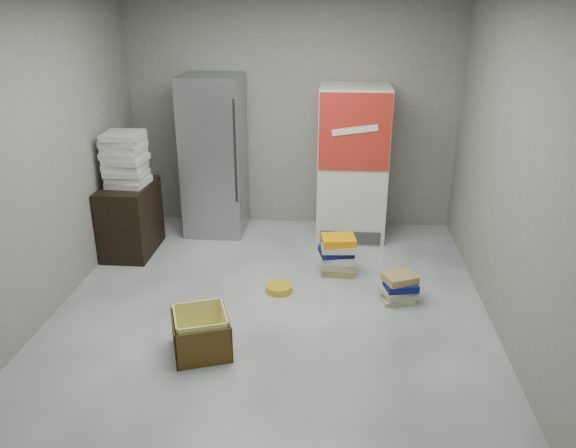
% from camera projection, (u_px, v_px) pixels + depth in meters
% --- Properties ---
extents(ground, '(5.00, 5.00, 0.00)m').
position_uv_depth(ground, '(268.00, 323.00, 5.04)').
color(ground, silver).
rests_on(ground, ground).
extents(room_shell, '(4.04, 5.04, 2.82)m').
position_uv_depth(room_shell, '(265.00, 124.00, 4.36)').
color(room_shell, gray).
rests_on(room_shell, ground).
extents(steel_fridge, '(0.70, 0.72, 1.90)m').
position_uv_depth(steel_fridge, '(214.00, 156.00, 6.72)').
color(steel_fridge, '#A1A3A9').
rests_on(steel_fridge, ground).
extents(coke_cooler, '(0.80, 0.73, 1.80)m').
position_uv_depth(coke_cooler, '(352.00, 163.00, 6.60)').
color(coke_cooler, silver).
rests_on(coke_cooler, ground).
extents(wood_shelf, '(0.50, 0.80, 0.80)m').
position_uv_depth(wood_shelf, '(131.00, 218.00, 6.32)').
color(wood_shelf, black).
rests_on(wood_shelf, ground).
extents(supply_box_stack, '(0.44, 0.44, 0.58)m').
position_uv_depth(supply_box_stack, '(125.00, 159.00, 6.06)').
color(supply_box_stack, beige).
rests_on(supply_box_stack, wood_shelf).
extents(phonebook_stack_main, '(0.40, 0.34, 0.42)m').
position_uv_depth(phonebook_stack_main, '(338.00, 255.00, 5.88)').
color(phonebook_stack_main, '#9F864C').
rests_on(phonebook_stack_main, ground).
extents(phonebook_stack_side, '(0.38, 0.35, 0.27)m').
position_uv_depth(phonebook_stack_side, '(399.00, 288.00, 5.35)').
color(phonebook_stack_side, tan).
rests_on(phonebook_stack_side, ground).
extents(cardboard_box, '(0.57, 0.57, 0.36)m').
position_uv_depth(cardboard_box, '(201.00, 336.00, 4.57)').
color(cardboard_box, yellow).
rests_on(cardboard_box, ground).
extents(bucket_lid, '(0.29, 0.29, 0.07)m').
position_uv_depth(bucket_lid, '(279.00, 288.00, 5.56)').
color(bucket_lid, gold).
rests_on(bucket_lid, ground).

